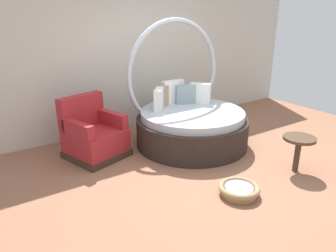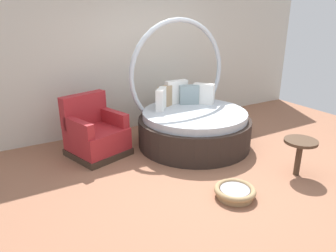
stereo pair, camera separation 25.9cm
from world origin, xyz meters
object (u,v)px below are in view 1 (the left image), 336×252
at_px(red_armchair, 93,136).
at_px(pet_basket, 239,190).
at_px(side_table, 299,143).
at_px(round_daybed, 189,120).

xyz_separation_m(red_armchair, pet_basket, (1.06, -2.08, -0.26)).
height_order(red_armchair, pet_basket, red_armchair).
bearing_deg(red_armchair, pet_basket, -62.95).
distance_m(pet_basket, side_table, 1.18).
bearing_deg(side_table, round_daybed, 110.52).
distance_m(round_daybed, red_armchair, 1.61).
xyz_separation_m(round_daybed, pet_basket, (-0.50, -1.68, -0.33)).
height_order(pet_basket, side_table, side_table).
bearing_deg(round_daybed, side_table, -69.48).
distance_m(round_daybed, pet_basket, 1.79).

